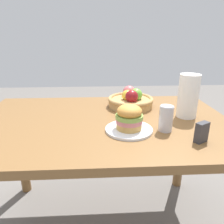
% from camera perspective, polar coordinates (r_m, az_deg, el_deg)
% --- Properties ---
extents(ground_plane, '(8.00, 8.00, 0.00)m').
position_cam_1_polar(ground_plane, '(1.61, -2.14, -27.71)').
color(ground_plane, slate).
extents(dining_table, '(1.40, 0.90, 0.75)m').
position_cam_1_polar(dining_table, '(1.21, -2.54, -6.53)').
color(dining_table, brown).
rests_on(dining_table, ground_plane).
extents(plate, '(0.23, 0.23, 0.01)m').
position_cam_1_polar(plate, '(1.04, 4.54, -4.68)').
color(plate, white).
rests_on(plate, dining_table).
extents(sandwich, '(0.13, 0.13, 0.12)m').
position_cam_1_polar(sandwich, '(1.01, 4.64, -1.30)').
color(sandwich, tan).
rests_on(sandwich, plate).
extents(soda_can, '(0.07, 0.07, 0.13)m').
position_cam_1_polar(soda_can, '(1.05, 14.23, -1.67)').
color(soda_can, silver).
rests_on(soda_can, dining_table).
extents(fruit_basket, '(0.29, 0.29, 0.12)m').
position_cam_1_polar(fruit_basket, '(1.37, 5.02, 3.26)').
color(fruit_basket, tan).
rests_on(fruit_basket, dining_table).
extents(paper_towel_roll, '(0.11, 0.11, 0.24)m').
position_cam_1_polar(paper_towel_roll, '(1.25, 19.70, 4.04)').
color(paper_towel_roll, white).
rests_on(paper_towel_roll, dining_table).
extents(napkin_holder, '(0.07, 0.06, 0.09)m').
position_cam_1_polar(napkin_holder, '(0.99, 22.85, -5.02)').
color(napkin_holder, '#333338').
rests_on(napkin_holder, dining_table).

